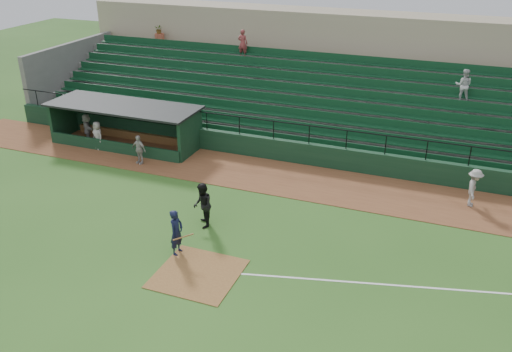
% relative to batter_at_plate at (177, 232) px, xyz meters
% --- Properties ---
extents(ground, '(90.00, 90.00, 0.00)m').
position_rel_batter_at_plate_xyz_m(ground, '(1.37, 0.03, -0.95)').
color(ground, '#2C581C').
rests_on(ground, ground).
extents(warning_track, '(40.00, 4.00, 0.03)m').
position_rel_batter_at_plate_xyz_m(warning_track, '(1.37, 8.03, -0.94)').
color(warning_track, brown).
rests_on(warning_track, ground).
extents(home_plate_dirt, '(3.00, 3.00, 0.03)m').
position_rel_batter_at_plate_xyz_m(home_plate_dirt, '(1.37, -0.97, -0.94)').
color(home_plate_dirt, brown).
rests_on(home_plate_dirt, ground).
extents(foul_line, '(17.49, 4.44, 0.01)m').
position_rel_batter_at_plate_xyz_m(foul_line, '(9.37, 1.23, -0.95)').
color(foul_line, white).
rests_on(foul_line, ground).
extents(stadium_structure, '(38.00, 13.08, 6.40)m').
position_rel_batter_at_plate_xyz_m(stadium_structure, '(1.37, 16.49, 1.35)').
color(stadium_structure, black).
rests_on(stadium_structure, ground).
extents(dugout, '(8.90, 3.20, 2.42)m').
position_rel_batter_at_plate_xyz_m(dugout, '(-8.38, 9.59, 0.38)').
color(dugout, black).
rests_on(dugout, ground).
extents(batter_at_plate, '(1.04, 0.73, 1.91)m').
position_rel_batter_at_plate_xyz_m(batter_at_plate, '(0.00, 0.00, 0.00)').
color(batter_at_plate, black).
rests_on(batter_at_plate, ground).
extents(umpire, '(1.14, 1.22, 1.99)m').
position_rel_batter_at_plate_xyz_m(umpire, '(0.00, 2.28, 0.04)').
color(umpire, black).
rests_on(umpire, ground).
extents(runner, '(0.73, 1.20, 1.80)m').
position_rel_batter_at_plate_xyz_m(runner, '(10.70, 8.36, -0.02)').
color(runner, '#9A9590').
rests_on(runner, warning_track).
extents(dugout_player_a, '(1.00, 0.58, 1.60)m').
position_rel_batter_at_plate_xyz_m(dugout_player_a, '(-6.14, 7.01, -0.12)').
color(dugout_player_a, '#ACA7A1').
rests_on(dugout_player_a, warning_track).
extents(dugout_player_b, '(0.93, 0.78, 1.62)m').
position_rel_batter_at_plate_xyz_m(dugout_player_b, '(-9.45, 7.96, -0.11)').
color(dugout_player_b, '#ABA5A0').
rests_on(dugout_player_b, warning_track).
extents(dugout_player_c, '(1.47, 1.41, 1.67)m').
position_rel_batter_at_plate_xyz_m(dugout_player_c, '(-10.80, 8.78, -0.09)').
color(dugout_player_c, '#99948F').
rests_on(dugout_player_c, warning_track).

